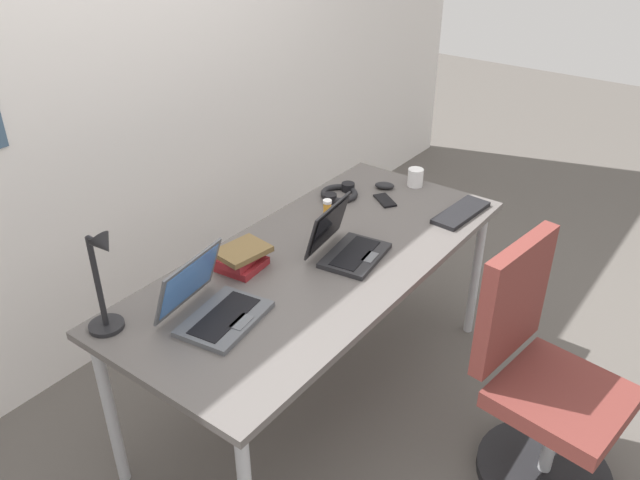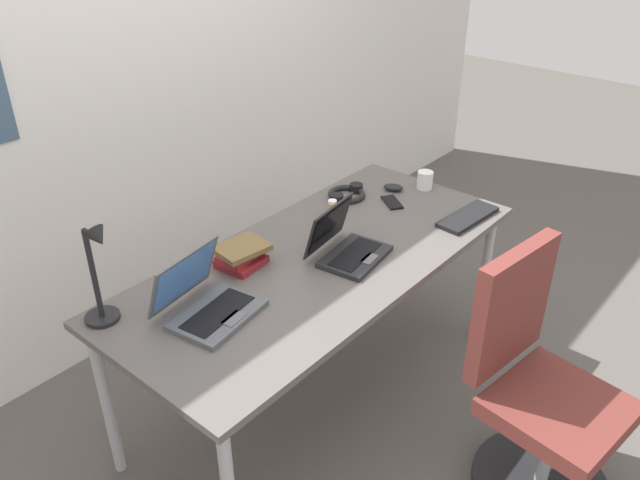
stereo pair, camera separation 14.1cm
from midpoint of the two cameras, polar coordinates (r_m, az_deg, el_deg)
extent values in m
plane|color=#56514C|center=(3.02, 1.37, -13.59)|extent=(12.00, 12.00, 0.00)
cube|color=silver|center=(3.10, -14.82, 14.44)|extent=(6.00, 0.12, 2.60)
cube|color=#595451|center=(2.57, 1.56, -1.85)|extent=(1.80, 0.80, 0.03)
cylinder|color=#B2B5BA|center=(3.25, 15.64, -3.40)|extent=(0.04, 0.04, 0.71)
cylinder|color=#B2B5BA|center=(2.58, -17.02, -13.77)|extent=(0.04, 0.04, 0.71)
cylinder|color=#B2B5BA|center=(3.52, 5.80, 0.47)|extent=(0.04, 0.04, 0.71)
cylinder|color=black|center=(2.33, -17.23, -6.63)|extent=(0.12, 0.12, 0.02)
cylinder|color=black|center=(2.23, -17.91, -2.95)|extent=(0.02, 0.02, 0.34)
cylinder|color=black|center=(2.11, -18.02, 0.52)|extent=(0.01, 0.08, 0.01)
cone|color=black|center=(2.08, -17.42, 0.17)|extent=(0.07, 0.09, 0.09)
cube|color=#515459|center=(2.25, -7.33, -6.68)|extent=(0.34, 0.26, 0.02)
cube|color=black|center=(2.24, -7.35, -6.44)|extent=(0.29, 0.16, 0.00)
cube|color=#595B60|center=(2.21, -5.91, -7.03)|extent=(0.09, 0.06, 0.00)
cube|color=#515459|center=(2.26, -10.35, -3.24)|extent=(0.32, 0.13, 0.21)
cube|color=#3F72BF|center=(2.26, -10.26, -3.24)|extent=(0.29, 0.10, 0.17)
cube|color=#232326|center=(2.56, 4.73, -1.51)|extent=(0.31, 0.24, 0.02)
cube|color=black|center=(2.55, 4.74, -1.29)|extent=(0.27, 0.14, 0.00)
cube|color=#595B60|center=(2.53, 6.03, -1.69)|extent=(0.09, 0.05, 0.00)
cube|color=#232326|center=(2.56, 2.35, 1.29)|extent=(0.29, 0.10, 0.19)
cube|color=black|center=(2.55, 2.45, 1.29)|extent=(0.26, 0.08, 0.16)
cube|color=black|center=(2.93, 14.41, 1.99)|extent=(0.34, 0.14, 0.02)
ellipsoid|color=black|center=(3.13, 7.86, 4.66)|extent=(0.09, 0.11, 0.03)
cube|color=black|center=(3.01, 7.80, 3.34)|extent=(0.13, 0.15, 0.01)
torus|color=black|center=(3.04, 3.72, 4.09)|extent=(0.18, 0.18, 0.03)
cylinder|color=black|center=(2.99, 2.85, 3.71)|extent=(0.06, 0.06, 0.04)
cylinder|color=black|center=(3.10, 4.56, 4.65)|extent=(0.06, 0.06, 0.04)
cylinder|color=gold|center=(2.86, 2.52, 2.70)|extent=(0.04, 0.04, 0.06)
cylinder|color=white|center=(2.84, 2.54, 3.41)|extent=(0.04, 0.04, 0.01)
cube|color=maroon|center=(2.52, -5.47, -1.96)|extent=(0.18, 0.17, 0.03)
cube|color=maroon|center=(2.51, -5.52, -1.30)|extent=(0.20, 0.14, 0.03)
cube|color=brown|center=(2.49, -5.39, -0.77)|extent=(0.21, 0.17, 0.02)
cylinder|color=white|center=(3.16, 10.63, 5.27)|extent=(0.08, 0.08, 0.09)
torus|color=white|center=(3.20, 11.10, 5.62)|extent=(0.05, 0.01, 0.05)
cylinder|color=#A5A8AD|center=(2.68, 21.22, -17.06)|extent=(0.05, 0.05, 0.34)
cube|color=brown|center=(2.54, 22.09, -13.87)|extent=(0.49, 0.49, 0.07)
cube|color=brown|center=(2.42, 18.36, -5.77)|extent=(0.42, 0.11, 0.48)
camera|label=1|loc=(0.07, -88.41, 0.93)|focal=35.80mm
camera|label=2|loc=(0.07, 91.59, -0.93)|focal=35.80mm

